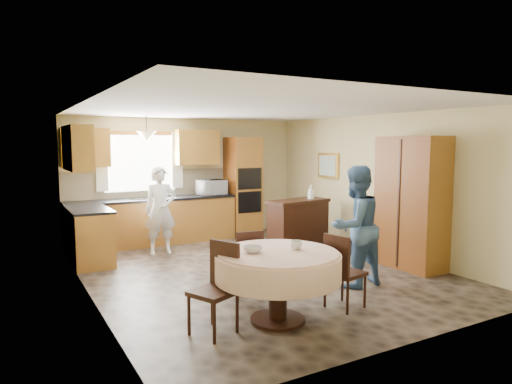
{
  "coord_description": "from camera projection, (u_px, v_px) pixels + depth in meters",
  "views": [
    {
      "loc": [
        -3.46,
        -6.02,
        1.97
      ],
      "look_at": [
        0.12,
        0.3,
        1.21
      ],
      "focal_mm": 32.0,
      "sensor_mm": 36.0,
      "label": 1
    }
  ],
  "objects": [
    {
      "name": "base_cab_back",
      "position": [
        153.0,
        222.0,
        8.99
      ],
      "size": [
        3.3,
        0.6,
        0.88
      ],
      "primitive_type": "cube",
      "color": "#B07D2F",
      "rests_on": "floor"
    },
    {
      "name": "counter_left",
      "position": [
        89.0,
        210.0,
        7.5
      ],
      "size": [
        0.64,
        1.2,
        0.04
      ],
      "primitive_type": "cube",
      "color": "black",
      "rests_on": "base_cab_left"
    },
    {
      "name": "curtain_right",
      "position": [
        177.0,
        160.0,
        9.35
      ],
      "size": [
        0.22,
        0.02,
        1.15
      ],
      "primitive_type": "cube",
      "color": "white",
      "rests_on": "wall_back"
    },
    {
      "name": "person_dining",
      "position": [
        355.0,
        226.0,
        6.3
      ],
      "size": [
        0.86,
        0.69,
        1.68
      ],
      "primitive_type": "imported",
      "rotation": [
        0.0,
        0.0,
        3.21
      ],
      "color": "#3C5C84",
      "rests_on": "floor"
    },
    {
      "name": "window",
      "position": [
        140.0,
        163.0,
        9.03
      ],
      "size": [
        1.4,
        0.03,
        1.1
      ],
      "primitive_type": "cube",
      "color": "white",
      "rests_on": "wall_back"
    },
    {
      "name": "wall_right",
      "position": [
        379.0,
        184.0,
        8.21
      ],
      "size": [
        0.02,
        6.0,
        2.5
      ],
      "primitive_type": "cube",
      "color": "#C8B980",
      "rests_on": "floor"
    },
    {
      "name": "person_sink",
      "position": [
        161.0,
        210.0,
        8.19
      ],
      "size": [
        0.61,
        0.44,
        1.58
      ],
      "primitive_type": "imported",
      "rotation": [
        0.0,
        0.0,
        -0.11
      ],
      "color": "silver",
      "rests_on": "floor"
    },
    {
      "name": "chair_right",
      "position": [
        341.0,
        268.0,
        5.44
      ],
      "size": [
        0.47,
        0.47,
        0.91
      ],
      "rotation": [
        0.0,
        0.0,
        1.78
      ],
      "color": "#32170D",
      "rests_on": "floor"
    },
    {
      "name": "ceiling",
      "position": [
        259.0,
        109.0,
        6.85
      ],
      "size": [
        5.0,
        6.0,
        0.01
      ],
      "primitive_type": "cube",
      "color": "white",
      "rests_on": "wall_back"
    },
    {
      "name": "cupboard",
      "position": [
        411.0,
        203.0,
        7.23
      ],
      "size": [
        0.55,
        1.1,
        2.1
      ],
      "primitive_type": "cube",
      "color": "#B07D2F",
      "rests_on": "floor"
    },
    {
      "name": "backsplash",
      "position": [
        148.0,
        184.0,
        9.16
      ],
      "size": [
        3.3,
        0.02,
        0.55
      ],
      "primitive_type": "cube",
      "color": "beige",
      "rests_on": "wall_back"
    },
    {
      "name": "chair_back",
      "position": [
        248.0,
        260.0,
        5.86
      ],
      "size": [
        0.44,
        0.44,
        0.88
      ],
      "rotation": [
        0.0,
        0.0,
        2.97
      ],
      "color": "#32170D",
      "rests_on": "floor"
    },
    {
      "name": "wall_front",
      "position": [
        414.0,
        220.0,
        4.39
      ],
      "size": [
        5.0,
        0.02,
        2.5
      ],
      "primitive_type": "cube",
      "color": "#C8B980",
      "rests_on": "floor"
    },
    {
      "name": "cup_table",
      "position": [
        296.0,
        245.0,
        5.11
      ],
      "size": [
        0.17,
        0.17,
        0.1
      ],
      "primitive_type": "imported",
      "rotation": [
        0.0,
        0.0,
        0.44
      ],
      "color": "#B2B2B2",
      "rests_on": "dining_table"
    },
    {
      "name": "curtain_left",
      "position": [
        102.0,
        161.0,
        8.62
      ],
      "size": [
        0.22,
        0.02,
        1.15
      ],
      "primitive_type": "cube",
      "color": "white",
      "rests_on": "wall_back"
    },
    {
      "name": "sideboard",
      "position": [
        298.0,
        226.0,
        8.63
      ],
      "size": [
        1.29,
        0.69,
        0.88
      ],
      "primitive_type": "cube",
      "rotation": [
        0.0,
        0.0,
        0.16
      ],
      "color": "#32170D",
      "rests_on": "floor"
    },
    {
      "name": "bowl_table",
      "position": [
        253.0,
        249.0,
        4.97
      ],
      "size": [
        0.25,
        0.25,
        0.07
      ],
      "primitive_type": "imported",
      "rotation": [
        0.0,
        0.0,
        -0.2
      ],
      "color": "#B2B2B2",
      "rests_on": "dining_table"
    },
    {
      "name": "oven_tower",
      "position": [
        243.0,
        186.0,
        9.89
      ],
      "size": [
        0.66,
        0.62,
        2.12
      ],
      "primitive_type": "cube",
      "color": "#B07D2F",
      "rests_on": "floor"
    },
    {
      "name": "floor",
      "position": [
        259.0,
        271.0,
        7.11
      ],
      "size": [
        5.0,
        6.0,
        0.01
      ],
      "primitive_type": "cube",
      "color": "brown",
      "rests_on": "ground"
    },
    {
      "name": "wall_cab_left",
      "position": [
        85.0,
        148.0,
        8.36
      ],
      "size": [
        0.85,
        0.33,
        0.72
      ],
      "primitive_type": "cube",
      "color": "#B1822C",
      "rests_on": "wall_back"
    },
    {
      "name": "wall_back",
      "position": [
        188.0,
        179.0,
        9.58
      ],
      "size": [
        5.0,
        0.02,
        2.5
      ],
      "primitive_type": "cube",
      "color": "#C8B980",
      "rests_on": "floor"
    },
    {
      "name": "base_cab_left",
      "position": [
        90.0,
        237.0,
        7.55
      ],
      "size": [
        0.6,
        1.2,
        0.88
      ],
      "primitive_type": "cube",
      "color": "#B07D2F",
      "rests_on": "floor"
    },
    {
      "name": "dining_table",
      "position": [
        278.0,
        267.0,
        5.03
      ],
      "size": [
        1.4,
        1.4,
        0.8
      ],
      "color": "#32170D",
      "rests_on": "floor"
    },
    {
      "name": "space_heater",
      "position": [
        363.0,
        239.0,
        8.21
      ],
      "size": [
        0.48,
        0.41,
        0.55
      ],
      "primitive_type": "cube",
      "rotation": [
        0.0,
        0.0,
        0.39
      ],
      "color": "black",
      "rests_on": "floor"
    },
    {
      "name": "bottle_sideboard",
      "position": [
        311.0,
        193.0,
        8.7
      ],
      "size": [
        0.14,
        0.14,
        0.33
      ],
      "primitive_type": "imported",
      "rotation": [
        0.0,
        0.0,
        0.13
      ],
      "color": "silver",
      "rests_on": "sideboard"
    },
    {
      "name": "framed_picture",
      "position": [
        328.0,
        166.0,
        9.39
      ],
      "size": [
        0.06,
        0.63,
        0.52
      ],
      "color": "gold",
      "rests_on": "wall_right"
    },
    {
      "name": "wall_cab_side",
      "position": [
        77.0,
        148.0,
        7.33
      ],
      "size": [
        0.33,
        1.2,
        0.72
      ],
      "primitive_type": "cube",
      "color": "#B1822C",
      "rests_on": "wall_left"
    },
    {
      "name": "oven_upper",
      "position": [
        250.0,
        179.0,
        9.6
      ],
      "size": [
        0.56,
        0.01,
        0.45
      ],
      "primitive_type": "cube",
      "color": "black",
      "rests_on": "oven_tower"
    },
    {
      "name": "oven_lower",
      "position": [
        250.0,
        202.0,
        9.65
      ],
      "size": [
        0.56,
        0.01,
        0.45
      ],
      "primitive_type": "cube",
      "color": "black",
      "rests_on": "oven_tower"
    },
    {
      "name": "pendant",
      "position": [
        147.0,
        136.0,
        8.57
      ],
      "size": [
        0.36,
        0.36,
        0.18
      ],
      "primitive_type": "cone",
      "rotation": [
        3.14,
        0.0,
        0.0
      ],
      "color": "beige",
      "rests_on": "ceiling"
    },
    {
      "name": "microwave",
      "position": [
        212.0,
        187.0,
        9.49
      ],
      "size": [
        0.62,
        0.47,
        0.31
      ],
      "primitive_type": "imported",
      "rotation": [
        0.0,
        0.0,
        0.18
      ],
      "color": "silver",
      "rests_on": "counter_back"
    },
    {
      "name": "wall_cab_right",
      "position": [
        197.0,
        147.0,
        9.44
      ],
      "size": [
        0.9,
        0.33,
        0.72
      ],
      "primitive_type": "cube",
      "color": "#B1822C",
      "rests_on": "wall_back"
    },
    {
      "name": "bowl_sideboard",
      "position": [
        287.0,
        202.0,
        8.45
      ],
      "size": [
        0.27,
        0.27,
        0.05
      ],
      "primitive_type": "imported",
      "rotation": [
        0.0,
        0.0,
        -0.41
      ],
      "color": "#B2B2B2",
      "rests_on": "sideboard"
    },
    {
      "name": "wall_left",
      "position": [
        87.0,
        202.0,
        5.76
      ],
      "size": [
        0.02,
        6.0,
        2.5
      ],
      "primitive_type": "cube",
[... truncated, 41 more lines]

